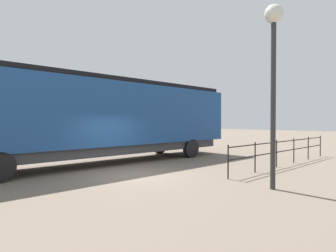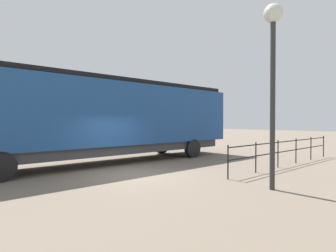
% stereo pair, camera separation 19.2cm
% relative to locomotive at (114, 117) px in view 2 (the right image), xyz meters
% --- Properties ---
extents(ground_plane, '(120.00, 120.00, 0.00)m').
position_rel_locomotive_xyz_m(ground_plane, '(3.45, -1.17, -2.41)').
color(ground_plane, '#756656').
extents(locomotive, '(3.18, 15.56, 4.31)m').
position_rel_locomotive_xyz_m(locomotive, '(0.00, 0.00, 0.00)').
color(locomotive, navy).
rests_on(locomotive, ground_plane).
extents(lamp_post, '(0.59, 0.59, 5.84)m').
position_rel_locomotive_xyz_m(lamp_post, '(8.36, 0.75, 1.99)').
color(lamp_post, '#2D2D2D').
rests_on(lamp_post, ground_plane).
extents(platform_fence, '(0.05, 9.83, 1.29)m').
position_rel_locomotive_xyz_m(platform_fence, '(6.53, 5.85, -1.58)').
color(platform_fence, black).
rests_on(platform_fence, ground_plane).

